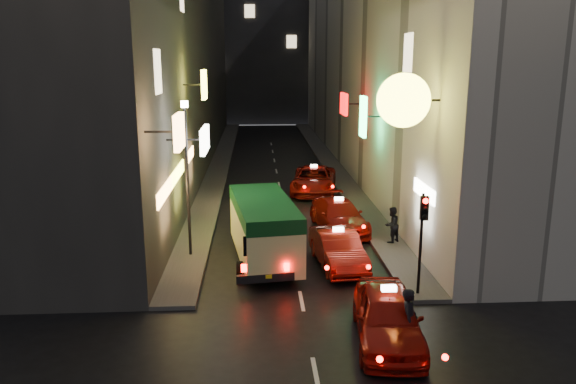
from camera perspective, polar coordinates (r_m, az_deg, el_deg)
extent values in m
cube|color=#343230|center=(43.48, -12.34, 14.45)|extent=(6.00, 52.00, 18.00)
cube|color=#FCAB58|center=(18.28, -11.01, 6.04)|extent=(0.18, 1.49, 1.14)
cube|color=white|center=(22.54, -8.46, 5.28)|extent=(0.18, 2.32, 0.97)
cube|color=yellow|center=(28.35, -8.52, 10.74)|extent=(0.18, 1.35, 1.44)
cube|color=#FCAB58|center=(21.91, -12.44, 0.00)|extent=(0.10, 3.35, 0.55)
cube|color=yellow|center=(25.43, -11.19, 1.89)|extent=(0.10, 4.01, 0.55)
cube|color=#FCAB58|center=(30.26, -9.95, 3.75)|extent=(0.10, 2.82, 0.55)
cube|color=#FFE5B2|center=(21.28, -13.12, 11.83)|extent=(0.06, 1.30, 1.60)
cube|color=beige|center=(44.02, 9.42, 14.56)|extent=(6.00, 52.00, 18.00)
cylinder|color=yellow|center=(20.22, 11.67, 9.11)|extent=(1.89, 0.18, 1.89)
cube|color=#2FEF6C|center=(29.44, 7.64, 7.60)|extent=(0.18, 1.14, 2.09)
cube|color=#F20A0A|center=(33.27, 5.70, 8.89)|extent=(0.18, 1.91, 1.25)
cube|color=white|center=(22.17, 13.69, 0.09)|extent=(0.10, 2.57, 0.55)
cube|color=#FFE5B2|center=(24.83, 12.12, 13.66)|extent=(0.06, 1.30, 1.60)
cube|color=#323237|center=(75.05, -2.27, 15.68)|extent=(30.00, 10.00, 22.00)
cube|color=#4A4745|center=(43.78, -6.90, 2.90)|extent=(1.50, 52.00, 0.15)
cube|color=#4A4745|center=(44.06, 4.21, 3.03)|extent=(1.50, 52.00, 0.15)
cube|color=#E2DF8D|center=(22.21, -2.48, -3.61)|extent=(2.87, 6.18, 2.18)
cube|color=#0C3F19|center=(21.98, -2.50, -1.50)|extent=(2.89, 6.20, 0.55)
cube|color=black|center=(22.43, -2.49, -2.85)|extent=(2.58, 3.82, 0.50)
cube|color=black|center=(19.77, -2.31, -8.69)|extent=(2.05, 0.46, 0.30)
cube|color=#FF0A05|center=(19.56, -4.52, -7.72)|extent=(0.18, 0.06, 0.28)
cube|color=#FF0A05|center=(19.58, -0.13, -7.66)|extent=(0.18, 0.06, 0.28)
cylinder|color=black|center=(24.36, -4.69, -4.78)|extent=(0.22, 0.75, 0.75)
cylinder|color=black|center=(20.80, 0.20, -7.97)|extent=(0.22, 0.75, 0.75)
imported|color=maroon|center=(16.61, 10.10, -11.94)|extent=(2.93, 5.89, 1.81)
cube|color=white|center=(16.21, 10.25, -8.76)|extent=(0.44, 0.22, 0.16)
sphere|color=#FF0A05|center=(14.20, 9.30, -16.43)|extent=(0.16, 0.16, 0.16)
sphere|color=#FF0A05|center=(14.61, 15.68, -15.87)|extent=(0.16, 0.16, 0.16)
imported|color=maroon|center=(22.08, 5.10, -5.49)|extent=(2.66, 5.40, 1.66)
cube|color=white|center=(21.80, 5.15, -3.21)|extent=(0.44, 0.22, 0.16)
sphere|color=#FF0A05|center=(19.77, 3.97, -7.69)|extent=(0.16, 0.16, 0.16)
sphere|color=#FF0A05|center=(20.00, 8.18, -7.54)|extent=(0.16, 0.16, 0.16)
imported|color=maroon|center=(26.72, 5.17, -2.12)|extent=(2.83, 5.49, 1.67)
cube|color=white|center=(26.49, 5.21, -0.19)|extent=(0.44, 0.23, 0.16)
sphere|color=#FF0A05|center=(24.34, 4.26, -3.60)|extent=(0.16, 0.16, 0.16)
sphere|color=#FF0A05|center=(24.58, 7.69, -3.52)|extent=(0.16, 0.16, 0.16)
imported|color=maroon|center=(34.18, 2.64, 1.45)|extent=(3.20, 5.98, 1.81)
cube|color=white|center=(33.99, 2.66, 3.09)|extent=(0.44, 0.24, 0.16)
sphere|color=#FF0A05|center=(31.59, 1.68, 0.52)|extent=(0.16, 0.16, 0.16)
sphere|color=#FF0A05|center=(31.76, 4.55, 0.56)|extent=(0.16, 0.16, 0.16)
imported|color=black|center=(16.11, 12.20, -12.28)|extent=(0.65, 0.81, 2.11)
imported|color=black|center=(24.75, 10.50, -3.06)|extent=(0.79, 0.74, 1.79)
cylinder|color=black|center=(19.37, 13.32, -5.19)|extent=(0.10, 0.10, 3.50)
cube|color=black|center=(18.84, 13.68, -1.61)|extent=(0.26, 0.18, 0.80)
sphere|color=#FF0A05|center=(18.67, 13.82, -0.89)|extent=(0.18, 0.18, 0.18)
sphere|color=black|center=(18.74, 13.78, -1.69)|extent=(0.17, 0.17, 0.17)
sphere|color=black|center=(18.81, 13.73, -2.49)|extent=(0.17, 0.17, 0.17)
cylinder|color=black|center=(22.66, -10.16, 0.93)|extent=(0.12, 0.12, 6.00)
cylinder|color=#FFE5BF|center=(22.21, -10.49, 8.77)|extent=(0.28, 0.28, 0.25)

